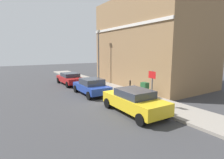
# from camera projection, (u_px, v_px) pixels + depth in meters

# --- Properties ---
(ground) EXTENTS (80.00, 80.00, 0.00)m
(ground) POSITION_uv_depth(u_px,v_px,m) (118.00, 102.00, 12.69)
(ground) COLOR #38383A
(sidewalk) EXTENTS (2.56, 30.00, 0.15)m
(sidewalk) POSITION_uv_depth(u_px,v_px,m) (101.00, 85.00, 18.69)
(sidewalk) COLOR gray
(sidewalk) RESTS_ON ground
(corner_building) EXTENTS (7.38, 11.38, 8.86)m
(corner_building) POSITION_uv_depth(u_px,v_px,m) (152.00, 44.00, 18.67)
(corner_building) COLOR olive
(corner_building) RESTS_ON ground
(car_yellow) EXTENTS (2.02, 4.39, 1.44)m
(car_yellow) POSITION_uv_depth(u_px,v_px,m) (134.00, 101.00, 10.32)
(car_yellow) COLOR gold
(car_yellow) RESTS_ON ground
(car_blue) EXTENTS (1.97, 4.02, 1.38)m
(car_blue) POSITION_uv_depth(u_px,v_px,m) (91.00, 86.00, 14.78)
(car_blue) COLOR navy
(car_blue) RESTS_ON ground
(car_red) EXTENTS (1.96, 4.30, 1.28)m
(car_red) POSITION_uv_depth(u_px,v_px,m) (70.00, 78.00, 19.26)
(car_red) COLOR maroon
(car_red) RESTS_ON ground
(utility_cabinet) EXTENTS (0.46, 0.61, 1.15)m
(utility_cabinet) POSITION_uv_depth(u_px,v_px,m) (145.00, 90.00, 13.36)
(utility_cabinet) COLOR #1E4C28
(utility_cabinet) RESTS_ON sidewalk
(bollard_near_cabinet) EXTENTS (0.14, 0.14, 1.04)m
(bollard_near_cabinet) POSITION_uv_depth(u_px,v_px,m) (130.00, 86.00, 15.00)
(bollard_near_cabinet) COLOR black
(bollard_near_cabinet) RESTS_ON sidewalk
(street_sign) EXTENTS (0.08, 0.60, 2.30)m
(street_sign) POSITION_uv_depth(u_px,v_px,m) (152.00, 83.00, 10.88)
(street_sign) COLOR #59595B
(street_sign) RESTS_ON sidewalk
(lamppost) EXTENTS (0.20, 0.44, 5.72)m
(lamppost) POSITION_uv_depth(u_px,v_px,m) (99.00, 54.00, 19.15)
(lamppost) COLOR #59595B
(lamppost) RESTS_ON sidewalk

